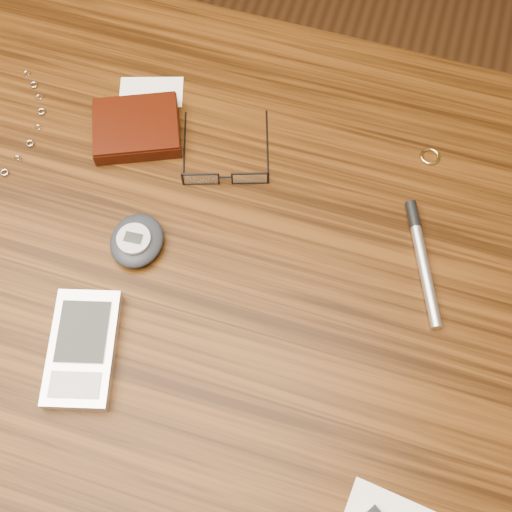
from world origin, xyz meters
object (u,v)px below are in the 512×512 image
object	(u,v)px
eyeglasses	(225,174)
pda_phone	(83,348)
desk	(217,280)
wallet_and_card	(137,127)
pedometer	(137,240)
silver_pen	(421,252)

from	to	relation	value
eyeglasses	pda_phone	size ratio (longest dim) A/B	0.95
desk	wallet_and_card	world-z (taller)	wallet_and_card
wallet_and_card	pedometer	bearing A→B (deg)	-68.65
eyeglasses	pda_phone	distance (m)	0.26
pda_phone	silver_pen	size ratio (longest dim) A/B	0.94
desk	pda_phone	bearing A→B (deg)	-119.91
pda_phone	pedometer	size ratio (longest dim) A/B	1.92
desk	eyeglasses	size ratio (longest dim) A/B	7.52
desk	pedometer	world-z (taller)	pedometer
pda_phone	wallet_and_card	bearing A→B (deg)	99.67
eyeglasses	pedometer	bearing A→B (deg)	-121.15
desk	wallet_and_card	xyz separation A→B (m)	(-0.14, 0.12, 0.11)
silver_pen	pedometer	bearing A→B (deg)	-165.21
pda_phone	pedometer	xyz separation A→B (m)	(0.01, 0.13, 0.00)
desk	pda_phone	xyz separation A→B (m)	(-0.09, -0.16, 0.11)
pda_phone	silver_pen	bearing A→B (deg)	33.91
silver_pen	wallet_and_card	bearing A→B (deg)	170.21
pedometer	silver_pen	size ratio (longest dim) A/B	0.49
eyeglasses	pda_phone	world-z (taller)	eyeglasses
desk	eyeglasses	bearing A→B (deg)	98.19
wallet_and_card	pda_phone	xyz separation A→B (m)	(0.05, -0.28, -0.00)
eyeglasses	silver_pen	size ratio (longest dim) A/B	0.90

